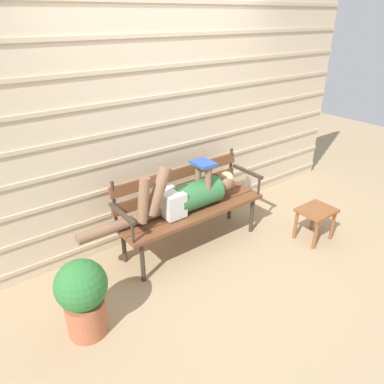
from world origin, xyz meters
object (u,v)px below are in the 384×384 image
park_bench (188,202)px  footstool (316,215)px  reclining_person (186,196)px  potted_plant (83,295)px

park_bench → footstool: park_bench is taller
footstool → reclining_person: bearing=150.1°
park_bench → footstool: size_ratio=4.18×
potted_plant → park_bench: bearing=20.7°
reclining_person → potted_plant: reclining_person is taller
potted_plant → reclining_person: bearing=19.0°
reclining_person → potted_plant: 1.35m
park_bench → potted_plant: 1.43m
park_bench → reclining_person: reclining_person is taller
park_bench → potted_plant: park_bench is taller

